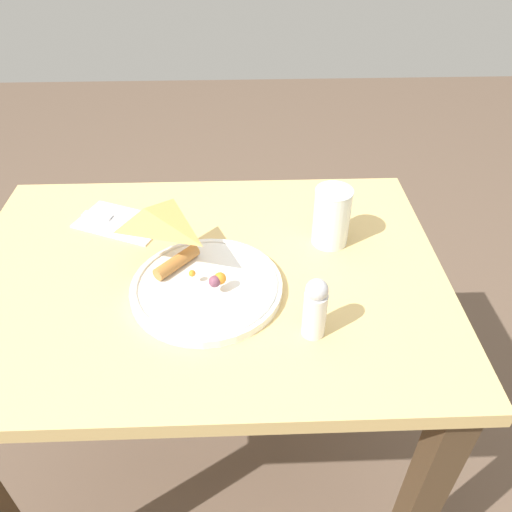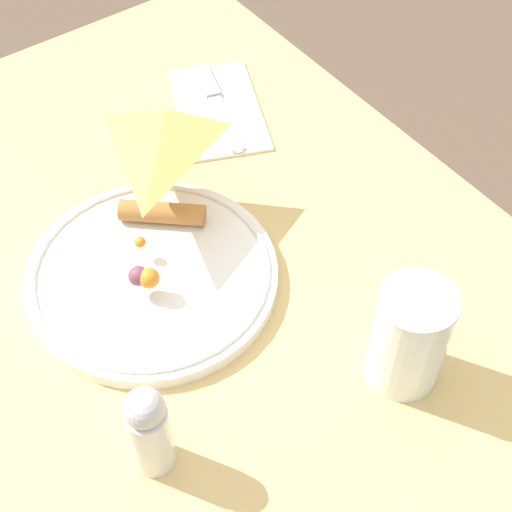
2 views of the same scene
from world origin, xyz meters
The scene contains 7 objects.
ground_plane centered at (0.00, 0.00, 0.00)m, with size 6.00×6.00×0.00m, color brown.
dining_table centered at (0.00, 0.00, 0.58)m, with size 0.90×0.65×0.71m.
plate_pizza centered at (0.01, -0.06, 0.72)m, with size 0.27×0.27×0.05m.
milk_glass centered at (0.25, 0.08, 0.76)m, with size 0.07×0.07×0.12m.
napkin_folded centered at (-0.18, 0.16, 0.71)m, with size 0.21×0.17×0.00m.
butter_knife centered at (-0.19, 0.16, 0.71)m, with size 0.18×0.07×0.01m.
salt_shaker centered at (0.19, -0.16, 0.76)m, with size 0.04×0.04×0.11m.
Camera 2 is at (0.49, -0.27, 1.37)m, focal length 55.00 mm.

